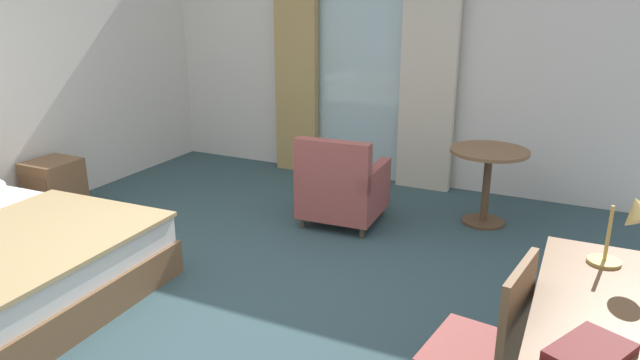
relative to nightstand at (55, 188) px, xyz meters
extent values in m
cube|color=#334C51|center=(2.39, -0.67, -0.32)|extent=(5.95, 6.88, 0.10)
cube|color=silver|center=(2.39, 2.50, 1.18)|extent=(5.55, 0.12, 2.90)
cube|color=silver|center=(2.17, 2.42, 1.01)|extent=(1.11, 0.02, 2.55)
cube|color=tan|center=(1.39, 2.32, 1.07)|extent=(0.51, 0.10, 2.69)
cube|color=beige|center=(2.94, 2.32, 1.07)|extent=(0.58, 0.10, 2.69)
cube|color=brown|center=(0.93, -1.30, -0.14)|extent=(1.97, 1.70, 0.26)
cube|color=tan|center=(1.24, -1.29, 0.21)|extent=(1.32, 1.67, 0.03)
cube|color=brown|center=(0.00, 0.00, 0.00)|extent=(0.41, 0.44, 0.54)
cube|color=brown|center=(0.00, -0.22, 0.11)|extent=(0.35, 0.01, 0.13)
cube|color=brown|center=(4.70, -1.17, 0.49)|extent=(0.54, 1.49, 0.04)
cube|color=brown|center=(4.70, -1.17, 0.43)|extent=(0.50, 1.42, 0.08)
cube|color=brown|center=(4.92, -0.45, 0.10)|extent=(0.06, 0.06, 0.74)
cube|color=brown|center=(4.46, -0.46, 0.10)|extent=(0.06, 0.06, 0.74)
cube|color=#9E4C47|center=(4.20, -1.19, 0.17)|extent=(0.46, 0.53, 0.04)
cube|color=brown|center=(4.38, -1.22, 0.43)|extent=(0.10, 0.45, 0.48)
cylinder|color=brown|center=(4.05, -0.95, -0.06)|extent=(0.04, 0.04, 0.42)
cylinder|color=tan|center=(4.71, -0.66, 0.52)|extent=(0.16, 0.16, 0.02)
cylinder|color=tan|center=(4.71, -0.66, 0.67)|extent=(0.02, 0.02, 0.29)
cone|color=tan|center=(4.81, -0.76, 0.84)|extent=(0.21, 0.19, 0.22)
cube|color=maroon|center=(4.68, -1.54, 0.53)|extent=(0.33, 0.39, 0.04)
cube|color=#9E4C47|center=(2.56, 1.04, -0.02)|extent=(0.72, 0.74, 0.30)
cube|color=#9E4C47|center=(2.57, 0.74, 0.36)|extent=(0.69, 0.15, 0.44)
cube|color=#9E4C47|center=(2.85, 1.05, 0.22)|extent=(0.14, 0.71, 0.16)
cube|color=#9E4C47|center=(2.27, 1.02, 0.22)|extent=(0.14, 0.71, 0.16)
cylinder|color=#4C3D2D|center=(2.83, 1.34, -0.22)|extent=(0.04, 0.04, 0.10)
cylinder|color=#4C3D2D|center=(2.26, 1.31, -0.22)|extent=(0.04, 0.04, 0.10)
cylinder|color=#4C3D2D|center=(2.86, 0.76, -0.22)|extent=(0.04, 0.04, 0.10)
cylinder|color=#4C3D2D|center=(2.29, 0.73, -0.22)|extent=(0.04, 0.04, 0.10)
cylinder|color=brown|center=(3.75, 1.57, 0.42)|extent=(0.70, 0.70, 0.03)
cylinder|color=brown|center=(3.75, 1.57, 0.07)|extent=(0.07, 0.07, 0.68)
cylinder|color=brown|center=(3.75, 1.57, -0.26)|extent=(0.39, 0.39, 0.02)
camera|label=1|loc=(4.59, -3.66, 1.81)|focal=32.93mm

